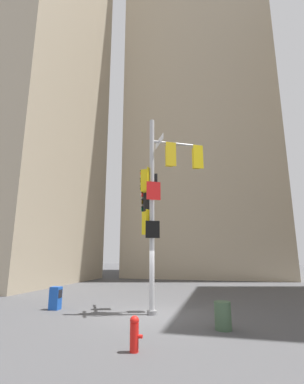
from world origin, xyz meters
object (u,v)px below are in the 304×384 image
(newspaper_box, at_px, (55,298))
(signal_pole_assembly, at_px, (158,192))
(fire_hydrant, at_px, (134,333))
(trash_bin, at_px, (223,316))

(newspaper_box, bearing_deg, signal_pole_assembly, 4.82)
(signal_pole_assembly, distance_m, newspaper_box, 6.48)
(signal_pole_assembly, bearing_deg, newspaper_box, -175.18)
(fire_hydrant, height_order, trash_bin, trash_bin)
(fire_hydrant, distance_m, trash_bin, 3.40)
(signal_pole_assembly, relative_size, fire_hydrant, 10.04)
(trash_bin, bearing_deg, newspaper_box, 166.86)
(signal_pole_assembly, xyz_separation_m, trash_bin, (2.59, -2.05, -4.66))
(signal_pole_assembly, relative_size, trash_bin, 9.81)
(fire_hydrant, xyz_separation_m, newspaper_box, (-4.99, 4.30, 0.04))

